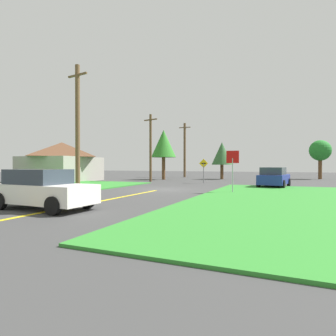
{
  "coord_description": "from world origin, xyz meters",
  "views": [
    {
      "loc": [
        8.46,
        -18.59,
        1.78
      ],
      "look_at": [
        -0.69,
        2.8,
        1.56
      ],
      "focal_mm": 29.56,
      "sensor_mm": 36.0,
      "label": 1
    }
  ],
  "objects_px": {
    "oak_tree_right": "(164,144)",
    "stop_sign": "(233,163)",
    "car_behind_on_main_road": "(43,189)",
    "direction_sign": "(204,168)",
    "utility_pole_mid": "(151,147)",
    "utility_pole_far": "(185,150)",
    "pine_tree_center": "(320,151)",
    "oak_tree_left": "(222,154)",
    "barn": "(62,162)",
    "utility_pole_near": "(78,127)",
    "car_on_crossroad": "(274,177)"
  },
  "relations": [
    {
      "from": "oak_tree_right",
      "to": "stop_sign",
      "type": "bearing_deg",
      "value": -51.27
    },
    {
      "from": "car_behind_on_main_road",
      "to": "direction_sign",
      "type": "relative_size",
      "value": 1.81
    },
    {
      "from": "stop_sign",
      "to": "utility_pole_mid",
      "type": "relative_size",
      "value": 0.37
    },
    {
      "from": "utility_pole_far",
      "to": "pine_tree_center",
      "type": "height_order",
      "value": "utility_pole_far"
    },
    {
      "from": "oak_tree_left",
      "to": "barn",
      "type": "relative_size",
      "value": 0.61
    },
    {
      "from": "oak_tree_left",
      "to": "oak_tree_right",
      "type": "xyz_separation_m",
      "value": [
        -6.54,
        -3.72,
        1.18
      ]
    },
    {
      "from": "pine_tree_center",
      "to": "utility_pole_mid",
      "type": "bearing_deg",
      "value": -143.19
    },
    {
      "from": "stop_sign",
      "to": "car_behind_on_main_road",
      "type": "relative_size",
      "value": 0.62
    },
    {
      "from": "utility_pole_near",
      "to": "utility_pole_mid",
      "type": "distance_m",
      "value": 12.04
    },
    {
      "from": "utility_pole_near",
      "to": "oak_tree_left",
      "type": "relative_size",
      "value": 1.83
    },
    {
      "from": "car_on_crossroad",
      "to": "utility_pole_mid",
      "type": "distance_m",
      "value": 13.44
    },
    {
      "from": "utility_pole_mid",
      "to": "direction_sign",
      "type": "xyz_separation_m",
      "value": [
        6.13,
        -0.5,
        -2.31
      ]
    },
    {
      "from": "pine_tree_center",
      "to": "oak_tree_right",
      "type": "relative_size",
      "value": 0.81
    },
    {
      "from": "utility_pole_far",
      "to": "oak_tree_left",
      "type": "relative_size",
      "value": 1.7
    },
    {
      "from": "stop_sign",
      "to": "oak_tree_left",
      "type": "xyz_separation_m",
      "value": [
        -4.43,
        17.39,
        1.35
      ]
    },
    {
      "from": "stop_sign",
      "to": "car_behind_on_main_road",
      "type": "height_order",
      "value": "stop_sign"
    },
    {
      "from": "utility_pole_far",
      "to": "oak_tree_left",
      "type": "xyz_separation_m",
      "value": [
        6.43,
        -3.81,
        -0.86
      ]
    },
    {
      "from": "utility_pole_near",
      "to": "stop_sign",
      "type": "bearing_deg",
      "value": 15.71
    },
    {
      "from": "car_behind_on_main_road",
      "to": "oak_tree_left",
      "type": "distance_m",
      "value": 27.09
    },
    {
      "from": "direction_sign",
      "to": "oak_tree_left",
      "type": "xyz_separation_m",
      "value": [
        -0.05,
        8.71,
        1.77
      ]
    },
    {
      "from": "utility_pole_mid",
      "to": "utility_pole_near",
      "type": "bearing_deg",
      "value": -87.9
    },
    {
      "from": "stop_sign",
      "to": "utility_pole_far",
      "type": "distance_m",
      "value": 23.92
    },
    {
      "from": "utility_pole_far",
      "to": "oak_tree_right",
      "type": "xyz_separation_m",
      "value": [
        -0.11,
        -7.53,
        0.32
      ]
    },
    {
      "from": "pine_tree_center",
      "to": "utility_pole_near",
      "type": "bearing_deg",
      "value": -124.33
    },
    {
      "from": "oak_tree_right",
      "to": "barn",
      "type": "xyz_separation_m",
      "value": [
        -9.25,
        -7.53,
        -2.27
      ]
    },
    {
      "from": "car_behind_on_main_road",
      "to": "utility_pole_mid",
      "type": "height_order",
      "value": "utility_pole_mid"
    },
    {
      "from": "pine_tree_center",
      "to": "barn",
      "type": "distance_m",
      "value": 31.89
    },
    {
      "from": "stop_sign",
      "to": "utility_pole_mid",
      "type": "distance_m",
      "value": 14.09
    },
    {
      "from": "oak_tree_left",
      "to": "oak_tree_right",
      "type": "height_order",
      "value": "oak_tree_right"
    },
    {
      "from": "utility_pole_mid",
      "to": "pine_tree_center",
      "type": "relative_size",
      "value": 1.47
    },
    {
      "from": "car_on_crossroad",
      "to": "utility_pole_far",
      "type": "height_order",
      "value": "utility_pole_far"
    },
    {
      "from": "direction_sign",
      "to": "car_on_crossroad",
      "type": "bearing_deg",
      "value": -20.43
    },
    {
      "from": "oak_tree_left",
      "to": "direction_sign",
      "type": "bearing_deg",
      "value": -89.7
    },
    {
      "from": "utility_pole_far",
      "to": "oak_tree_right",
      "type": "bearing_deg",
      "value": -90.81
    },
    {
      "from": "stop_sign",
      "to": "barn",
      "type": "relative_size",
      "value": 0.35
    },
    {
      "from": "direction_sign",
      "to": "utility_pole_near",
      "type": "bearing_deg",
      "value": -116.31
    },
    {
      "from": "utility_pole_far",
      "to": "direction_sign",
      "type": "xyz_separation_m",
      "value": [
        6.47,
        -12.52,
        -2.63
      ]
    },
    {
      "from": "car_behind_on_main_road",
      "to": "utility_pole_far",
      "type": "xyz_separation_m",
      "value": [
        -4.85,
        30.74,
        3.33
      ]
    },
    {
      "from": "car_behind_on_main_road",
      "to": "pine_tree_center",
      "type": "height_order",
      "value": "pine_tree_center"
    },
    {
      "from": "utility_pole_far",
      "to": "pine_tree_center",
      "type": "xyz_separation_m",
      "value": [
        18.03,
        1.22,
        -0.5
      ]
    },
    {
      "from": "stop_sign",
      "to": "pine_tree_center",
      "type": "xyz_separation_m",
      "value": [
        7.17,
        22.42,
        1.7
      ]
    },
    {
      "from": "car_on_crossroad",
      "to": "utility_pole_mid",
      "type": "xyz_separation_m",
      "value": [
        -12.75,
        2.97,
        3.02
      ]
    },
    {
      "from": "direction_sign",
      "to": "barn",
      "type": "bearing_deg",
      "value": -170.86
    },
    {
      "from": "car_behind_on_main_road",
      "to": "barn",
      "type": "relative_size",
      "value": 0.56
    },
    {
      "from": "utility_pole_mid",
      "to": "pine_tree_center",
      "type": "distance_m",
      "value": 22.09
    },
    {
      "from": "utility_pole_near",
      "to": "utility_pole_far",
      "type": "height_order",
      "value": "utility_pole_near"
    },
    {
      "from": "car_on_crossroad",
      "to": "oak_tree_left",
      "type": "distance_m",
      "value": 13.24
    },
    {
      "from": "utility_pole_mid",
      "to": "direction_sign",
      "type": "distance_m",
      "value": 6.58
    },
    {
      "from": "car_behind_on_main_road",
      "to": "car_on_crossroad",
      "type": "xyz_separation_m",
      "value": [
        8.24,
        15.75,
        0.0
      ]
    },
    {
      "from": "car_behind_on_main_road",
      "to": "oak_tree_left",
      "type": "relative_size",
      "value": 0.92
    }
  ]
}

